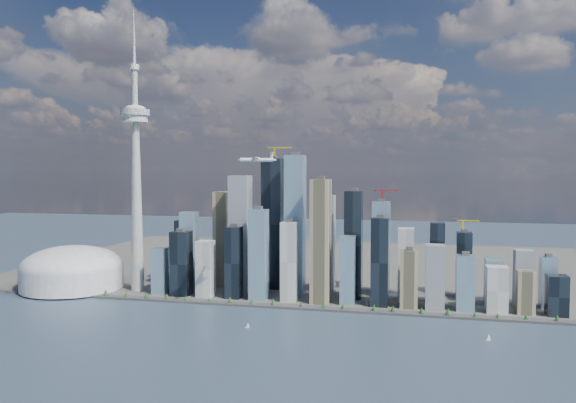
% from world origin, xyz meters
% --- Properties ---
extents(ground, '(4000.00, 4000.00, 0.00)m').
position_xyz_m(ground, '(0.00, 0.00, 0.00)').
color(ground, '#2E3E51').
rests_on(ground, ground).
extents(seawall, '(1100.00, 22.00, 4.00)m').
position_xyz_m(seawall, '(0.00, 250.00, 2.00)').
color(seawall, '#383838').
rests_on(seawall, ground).
extents(land, '(1400.00, 900.00, 3.00)m').
position_xyz_m(land, '(0.00, 700.00, 1.50)').
color(land, '#4C4C47').
rests_on(land, ground).
extents(shoreline_trees, '(960.53, 7.20, 8.80)m').
position_xyz_m(shoreline_trees, '(0.00, 250.00, 8.78)').
color(shoreline_trees, '#3F2D1E').
rests_on(shoreline_trees, seawall).
extents(skyscraper_cluster, '(736.00, 142.00, 288.35)m').
position_xyz_m(skyscraper_cluster, '(59.61, 336.81, 90.13)').
color(skyscraper_cluster, black).
rests_on(skyscraper_cluster, land).
extents(needle_tower, '(56.00, 56.00, 550.50)m').
position_xyz_m(needle_tower, '(-300.00, 310.00, 235.84)').
color(needle_tower, gray).
rests_on(needle_tower, land).
extents(dome_stadium, '(200.00, 200.00, 86.00)m').
position_xyz_m(dome_stadium, '(-440.00, 300.00, 39.44)').
color(dome_stadium, '#BBBBBB').
rests_on(dome_stadium, land).
extents(airplane, '(59.35, 53.27, 15.21)m').
position_xyz_m(airplane, '(-6.10, 151.88, 259.83)').
color(airplane, silver).
rests_on(airplane, ground).
extents(sailboat_west, '(6.95, 2.86, 9.59)m').
position_xyz_m(sailboat_west, '(-11.29, 115.91, 3.08)').
color(sailboat_west, white).
rests_on(sailboat_west, ground).
extents(sailboat_east, '(7.27, 3.84, 10.17)m').
position_xyz_m(sailboat_east, '(342.96, 132.25, 3.26)').
color(sailboat_east, white).
rests_on(sailboat_east, ground).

